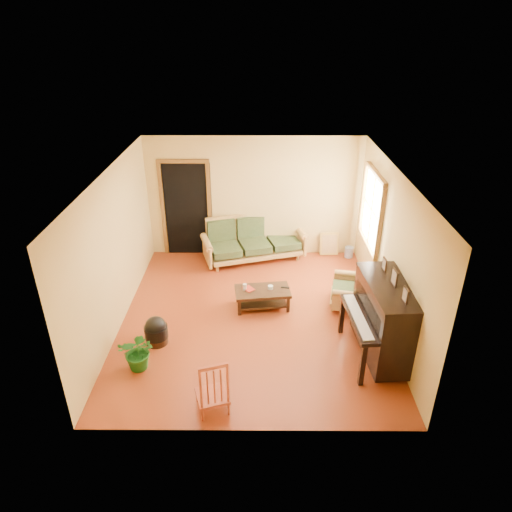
{
  "coord_description": "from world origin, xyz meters",
  "views": [
    {
      "loc": [
        0.1,
        -6.62,
        4.64
      ],
      "look_at": [
        0.06,
        0.2,
        1.1
      ],
      "focal_mm": 32.0,
      "sensor_mm": 36.0,
      "label": 1
    }
  ],
  "objects_px": {
    "coffee_table": "(262,298)",
    "ceramic_crock": "(349,252)",
    "sofa": "(254,240)",
    "piano": "(384,321)",
    "potted_plant": "(139,352)",
    "armchair": "(349,287)",
    "red_chair": "(212,383)",
    "footstool": "(156,333)"
  },
  "relations": [
    {
      "from": "piano",
      "to": "potted_plant",
      "type": "height_order",
      "value": "piano"
    },
    {
      "from": "coffee_table",
      "to": "armchair",
      "type": "distance_m",
      "value": 1.57
    },
    {
      "from": "piano",
      "to": "potted_plant",
      "type": "bearing_deg",
      "value": -179.18
    },
    {
      "from": "red_chair",
      "to": "ceramic_crock",
      "type": "height_order",
      "value": "red_chair"
    },
    {
      "from": "coffee_table",
      "to": "piano",
      "type": "height_order",
      "value": "piano"
    },
    {
      "from": "red_chair",
      "to": "potted_plant",
      "type": "distance_m",
      "value": 1.4
    },
    {
      "from": "sofa",
      "to": "ceramic_crock",
      "type": "height_order",
      "value": "sofa"
    },
    {
      "from": "coffee_table",
      "to": "armchair",
      "type": "relative_size",
      "value": 1.28
    },
    {
      "from": "armchair",
      "to": "piano",
      "type": "distance_m",
      "value": 1.44
    },
    {
      "from": "ceramic_crock",
      "to": "potted_plant",
      "type": "height_order",
      "value": "potted_plant"
    },
    {
      "from": "red_chair",
      "to": "ceramic_crock",
      "type": "relative_size",
      "value": 3.76
    },
    {
      "from": "armchair",
      "to": "ceramic_crock",
      "type": "xyz_separation_m",
      "value": [
        0.35,
        1.91,
        -0.26
      ]
    },
    {
      "from": "piano",
      "to": "footstool",
      "type": "xyz_separation_m",
      "value": [
        -3.52,
        0.29,
        -0.45
      ]
    },
    {
      "from": "sofa",
      "to": "coffee_table",
      "type": "height_order",
      "value": "sofa"
    },
    {
      "from": "sofa",
      "to": "piano",
      "type": "distance_m",
      "value": 3.76
    },
    {
      "from": "piano",
      "to": "ceramic_crock",
      "type": "height_order",
      "value": "piano"
    },
    {
      "from": "sofa",
      "to": "red_chair",
      "type": "relative_size",
      "value": 2.47
    },
    {
      "from": "coffee_table",
      "to": "ceramic_crock",
      "type": "relative_size",
      "value": 4.21
    },
    {
      "from": "coffee_table",
      "to": "ceramic_crock",
      "type": "bearing_deg",
      "value": 45.92
    },
    {
      "from": "piano",
      "to": "armchair",
      "type": "bearing_deg",
      "value": 96.2
    },
    {
      "from": "armchair",
      "to": "piano",
      "type": "xyz_separation_m",
      "value": [
        0.26,
        -1.4,
        0.25
      ]
    },
    {
      "from": "sofa",
      "to": "red_chair",
      "type": "xyz_separation_m",
      "value": [
        -0.52,
        -4.31,
        -0.03
      ]
    },
    {
      "from": "piano",
      "to": "potted_plant",
      "type": "relative_size",
      "value": 2.38
    },
    {
      "from": "armchair",
      "to": "footstool",
      "type": "xyz_separation_m",
      "value": [
        -3.27,
        -1.11,
        -0.2
      ]
    },
    {
      "from": "armchair",
      "to": "footstool",
      "type": "distance_m",
      "value": 3.45
    },
    {
      "from": "sofa",
      "to": "armchair",
      "type": "height_order",
      "value": "sofa"
    },
    {
      "from": "ceramic_crock",
      "to": "sofa",
      "type": "bearing_deg",
      "value": -177.04
    },
    {
      "from": "coffee_table",
      "to": "piano",
      "type": "bearing_deg",
      "value": -36.31
    },
    {
      "from": "red_chair",
      "to": "piano",
      "type": "bearing_deg",
      "value": 6.04
    },
    {
      "from": "piano",
      "to": "ceramic_crock",
      "type": "distance_m",
      "value": 3.35
    },
    {
      "from": "armchair",
      "to": "red_chair",
      "type": "height_order",
      "value": "red_chair"
    },
    {
      "from": "potted_plant",
      "to": "ceramic_crock",
      "type": "bearing_deg",
      "value": 44.08
    },
    {
      "from": "red_chair",
      "to": "potted_plant",
      "type": "height_order",
      "value": "red_chair"
    },
    {
      "from": "armchair",
      "to": "potted_plant",
      "type": "xyz_separation_m",
      "value": [
        -3.39,
        -1.71,
        -0.08
      ]
    },
    {
      "from": "footstool",
      "to": "potted_plant",
      "type": "height_order",
      "value": "potted_plant"
    },
    {
      "from": "potted_plant",
      "to": "piano",
      "type": "bearing_deg",
      "value": 4.97
    },
    {
      "from": "coffee_table",
      "to": "sofa",
      "type": "bearing_deg",
      "value": 95.01
    },
    {
      "from": "ceramic_crock",
      "to": "potted_plant",
      "type": "xyz_separation_m",
      "value": [
        -3.74,
        -3.62,
        0.19
      ]
    },
    {
      "from": "sofa",
      "to": "ceramic_crock",
      "type": "distance_m",
      "value": 2.1
    },
    {
      "from": "red_chair",
      "to": "armchair",
      "type": "bearing_deg",
      "value": 30.28
    },
    {
      "from": "sofa",
      "to": "coffee_table",
      "type": "distance_m",
      "value": 1.89
    },
    {
      "from": "coffee_table",
      "to": "armchair",
      "type": "xyz_separation_m",
      "value": [
        1.56,
        0.06,
        0.2
      ]
    }
  ]
}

